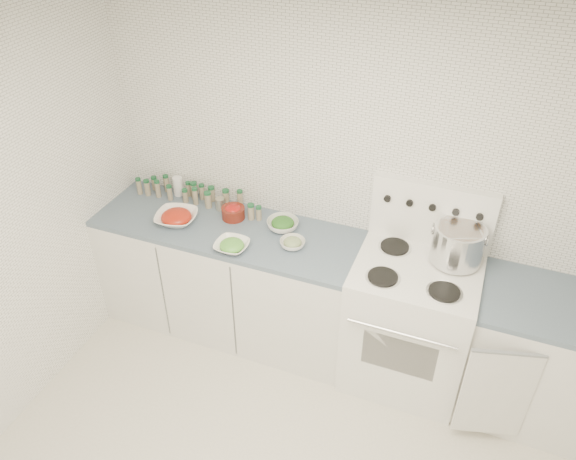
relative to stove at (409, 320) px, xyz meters
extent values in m
cube|color=white|center=(-0.48, 0.32, 0.75)|extent=(3.50, 0.02, 2.50)
cube|color=white|center=(-0.48, -1.19, 2.01)|extent=(3.50, 3.00, 0.02)
cube|color=white|center=(-1.30, 0.00, -0.06)|extent=(1.85, 0.62, 0.86)
cube|color=#4A5E6F|center=(-1.30, 0.00, 0.39)|extent=(1.85, 0.62, 0.03)
cube|color=white|center=(0.00, -0.01, -0.04)|extent=(0.76, 0.65, 0.92)
cube|color=black|center=(0.00, -0.33, 0.00)|extent=(0.45, 0.01, 0.28)
cylinder|color=silver|center=(0.00, -0.37, 0.22)|extent=(0.65, 0.02, 0.02)
cube|color=white|center=(0.00, -0.01, 0.43)|extent=(0.76, 0.65, 0.01)
cube|color=white|center=(0.00, 0.28, 0.65)|extent=(0.76, 0.06, 0.43)
cylinder|color=silver|center=(-0.18, -0.17, 0.44)|extent=(0.21, 0.21, 0.01)
cylinder|color=black|center=(-0.18, -0.17, 0.45)|extent=(0.18, 0.18, 0.01)
cylinder|color=silver|center=(0.18, -0.17, 0.44)|extent=(0.21, 0.21, 0.01)
cylinder|color=black|center=(0.18, -0.17, 0.45)|extent=(0.18, 0.18, 0.01)
cylinder|color=silver|center=(-0.18, 0.15, 0.44)|extent=(0.21, 0.21, 0.01)
cylinder|color=black|center=(-0.18, 0.15, 0.45)|extent=(0.18, 0.18, 0.01)
cylinder|color=silver|center=(0.18, 0.15, 0.44)|extent=(0.21, 0.21, 0.01)
cylinder|color=black|center=(0.18, 0.15, 0.45)|extent=(0.18, 0.18, 0.01)
cylinder|color=black|center=(-0.28, 0.25, 0.72)|extent=(0.04, 0.02, 0.04)
cylinder|color=black|center=(-0.14, 0.25, 0.72)|extent=(0.04, 0.02, 0.04)
cylinder|color=black|center=(0.00, 0.25, 0.72)|extent=(0.04, 0.02, 0.04)
cylinder|color=black|center=(0.14, 0.25, 0.72)|extent=(0.04, 0.02, 0.04)
cylinder|color=black|center=(0.28, 0.25, 0.72)|extent=(0.04, 0.02, 0.04)
cube|color=white|center=(0.82, 0.00, -0.06)|extent=(0.89, 0.62, 0.86)
cube|color=#4A5E6F|center=(0.82, 0.00, 0.39)|extent=(0.89, 0.62, 0.03)
cube|color=white|center=(0.58, -0.36, -0.07)|extent=(0.39, 0.12, 0.70)
cylinder|color=silver|center=(0.19, 0.14, 0.57)|extent=(0.31, 0.31, 0.24)
cylinder|color=orange|center=(0.19, 0.14, 0.67)|extent=(0.28, 0.28, 0.03)
torus|color=silver|center=(0.03, 0.14, 0.64)|extent=(0.01, 0.08, 0.08)
torus|color=silver|center=(0.35, 0.14, 0.64)|extent=(0.01, 0.08, 0.08)
imported|color=white|center=(-1.65, -0.07, 0.44)|extent=(0.33, 0.33, 0.07)
ellipsoid|color=red|center=(-1.65, -0.07, 0.45)|extent=(0.20, 0.20, 0.09)
imported|color=white|center=(-1.16, -0.21, 0.43)|extent=(0.22, 0.22, 0.05)
ellipsoid|color=#3F8B2D|center=(-1.16, -0.21, 0.44)|extent=(0.16, 0.16, 0.07)
imported|color=white|center=(-0.94, 0.12, 0.44)|extent=(0.28, 0.28, 0.07)
ellipsoid|color=#215819|center=(-0.94, 0.12, 0.45)|extent=(0.15, 0.15, 0.07)
imported|color=white|center=(-0.80, -0.04, 0.43)|extent=(0.19, 0.19, 0.05)
ellipsoid|color=#355020|center=(-0.80, -0.04, 0.44)|extent=(0.12, 0.12, 0.05)
cylinder|color=#5C190F|center=(-1.31, 0.12, 0.44)|extent=(0.16, 0.16, 0.08)
ellipsoid|color=#A41D0B|center=(-1.31, 0.12, 0.47)|extent=(0.12, 0.12, 0.06)
cylinder|color=white|center=(-1.82, 0.25, 0.47)|extent=(0.09, 0.09, 0.14)
cylinder|color=#A7A08D|center=(-1.44, 0.18, 0.45)|extent=(0.08, 0.08, 0.09)
cylinder|color=gray|center=(-2.02, 0.25, 0.45)|extent=(0.04, 0.04, 0.09)
cylinder|color=#164F2B|center=(-2.02, 0.25, 0.50)|extent=(0.04, 0.04, 0.02)
cylinder|color=gray|center=(-1.92, 0.26, 0.46)|extent=(0.04, 0.04, 0.12)
cylinder|color=#164F2B|center=(-1.92, 0.26, 0.53)|extent=(0.04, 0.04, 0.02)
cylinder|color=gray|center=(-1.74, 0.26, 0.45)|extent=(0.04, 0.04, 0.10)
cylinder|color=#164F2B|center=(-1.74, 0.26, 0.51)|extent=(0.04, 0.04, 0.02)
cylinder|color=gray|center=(-1.69, 0.25, 0.46)|extent=(0.05, 0.05, 0.11)
cylinder|color=#164F2B|center=(-1.69, 0.25, 0.52)|extent=(0.05, 0.05, 0.02)
cylinder|color=gray|center=(-1.63, 0.26, 0.46)|extent=(0.04, 0.04, 0.10)
cylinder|color=#164F2B|center=(-1.63, 0.26, 0.52)|extent=(0.04, 0.04, 0.02)
cylinder|color=gray|center=(-1.55, 0.26, 0.45)|extent=(0.05, 0.05, 0.10)
cylinder|color=#164F2B|center=(-1.55, 0.26, 0.51)|extent=(0.05, 0.05, 0.02)
cylinder|color=gray|center=(-1.43, 0.25, 0.46)|extent=(0.05, 0.05, 0.11)
cylinder|color=#164F2B|center=(-1.43, 0.25, 0.52)|extent=(0.05, 0.05, 0.02)
cylinder|color=gray|center=(-1.32, 0.26, 0.46)|extent=(0.04, 0.04, 0.12)
cylinder|color=#164F2B|center=(-1.32, 0.26, 0.53)|extent=(0.04, 0.04, 0.02)
cylinder|color=gray|center=(-2.02, 0.16, 0.46)|extent=(0.04, 0.04, 0.11)
cylinder|color=#164F2B|center=(-2.02, 0.16, 0.52)|extent=(0.04, 0.04, 0.02)
cylinder|color=gray|center=(-1.94, 0.17, 0.46)|extent=(0.04, 0.04, 0.12)
cylinder|color=#164F2B|center=(-1.94, 0.17, 0.53)|extent=(0.04, 0.04, 0.02)
cylinder|color=gray|center=(-1.84, 0.17, 0.45)|extent=(0.04, 0.04, 0.10)
cylinder|color=#164F2B|center=(-1.84, 0.17, 0.51)|extent=(0.04, 0.04, 0.02)
cylinder|color=gray|center=(-1.72, 0.18, 0.45)|extent=(0.04, 0.04, 0.09)
cylinder|color=#164F2B|center=(-1.72, 0.18, 0.50)|extent=(0.04, 0.04, 0.02)
cylinder|color=gray|center=(-1.63, 0.18, 0.46)|extent=(0.04, 0.04, 0.12)
cylinder|color=#164F2B|center=(-1.63, 0.18, 0.53)|extent=(0.04, 0.04, 0.02)
cylinder|color=gray|center=(-1.53, 0.18, 0.46)|extent=(0.05, 0.05, 0.11)
cylinder|color=#164F2B|center=(-1.53, 0.18, 0.52)|extent=(0.05, 0.05, 0.02)
cylinder|color=gray|center=(-1.18, 0.15, 0.45)|extent=(0.04, 0.04, 0.10)
cylinder|color=#164F2B|center=(-1.18, 0.15, 0.52)|extent=(0.05, 0.05, 0.02)
cylinder|color=gray|center=(-1.13, 0.16, 0.45)|extent=(0.04, 0.04, 0.09)
cylinder|color=#164F2B|center=(-1.13, 0.16, 0.50)|extent=(0.04, 0.04, 0.02)
cylinder|color=gray|center=(-2.09, 0.15, 0.46)|extent=(0.04, 0.04, 0.11)
cylinder|color=#164F2B|center=(-2.09, 0.15, 0.53)|extent=(0.04, 0.04, 0.02)
camera|label=1|loc=(0.23, -2.75, 2.60)|focal=35.00mm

